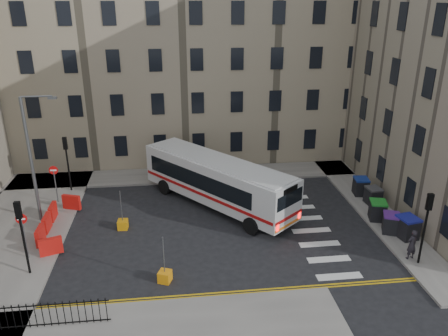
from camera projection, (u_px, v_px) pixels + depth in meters
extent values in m
plane|color=black|center=(245.00, 225.00, 27.80)|extent=(120.00, 120.00, 0.00)
cube|color=slate|center=(154.00, 176.00, 35.06)|extent=(36.00, 3.20, 0.15)
cube|color=slate|center=(355.00, 191.00, 32.45)|extent=(2.40, 26.00, 0.15)
cube|color=slate|center=(20.00, 229.00, 27.17)|extent=(6.00, 22.00, 0.15)
cube|color=gray|center=(140.00, 64.00, 38.40)|extent=(38.00, 10.50, 16.00)
cylinder|color=black|center=(423.00, 237.00, 23.01)|extent=(0.12, 0.12, 3.20)
cube|color=black|center=(430.00, 202.00, 22.26)|extent=(0.28, 0.22, 0.90)
cylinder|color=black|center=(69.00, 170.00, 31.85)|extent=(0.12, 0.12, 3.20)
cube|color=black|center=(65.00, 143.00, 31.09)|extent=(0.28, 0.22, 0.90)
cylinder|color=black|center=(25.00, 246.00, 22.15)|extent=(0.12, 0.12, 3.20)
cube|color=black|center=(18.00, 210.00, 21.40)|extent=(0.28, 0.22, 0.90)
cylinder|color=#595B5E|center=(31.00, 161.00, 26.70)|extent=(0.20, 0.20, 8.00)
cube|color=#595B5E|center=(20.00, 96.00, 25.20)|extent=(0.50, 0.22, 0.14)
cylinder|color=#595B5E|center=(56.00, 186.00, 30.09)|extent=(0.08, 0.08, 2.40)
cube|color=red|center=(53.00, 166.00, 29.54)|extent=(0.60, 0.04, 0.60)
cylinder|color=#595B5E|center=(25.00, 239.00, 23.63)|extent=(0.08, 0.08, 2.40)
cube|color=red|center=(20.00, 214.00, 23.08)|extent=(0.60, 0.04, 0.60)
cube|color=red|center=(40.00, 235.00, 25.30)|extent=(0.25, 1.25, 1.00)
cube|color=red|center=(47.00, 223.00, 26.69)|extent=(0.25, 1.25, 1.00)
cube|color=red|center=(53.00, 212.00, 28.07)|extent=(0.25, 1.25, 1.00)
cube|color=red|center=(72.00, 202.00, 29.37)|extent=(1.26, 0.66, 1.00)
cube|color=red|center=(51.00, 246.00, 24.20)|extent=(1.26, 0.66, 1.00)
cube|color=black|center=(15.00, 307.00, 18.53)|extent=(7.80, 0.04, 0.04)
cube|color=black|center=(19.00, 326.00, 18.91)|extent=(7.80, 0.04, 0.04)
cube|color=silver|center=(217.00, 180.00, 29.73)|extent=(9.79, 11.10, 2.75)
cube|color=black|center=(196.00, 180.00, 29.08)|extent=(6.18, 7.52, 1.10)
cube|color=black|center=(225.00, 169.00, 30.93)|extent=(6.18, 7.52, 1.10)
cube|color=black|center=(161.00, 155.00, 33.54)|extent=(1.91, 1.58, 1.21)
cube|color=black|center=(290.00, 199.00, 25.62)|extent=(1.91, 1.58, 0.88)
cube|color=#A10D0E|center=(202.00, 195.00, 29.04)|extent=(7.56, 9.21, 0.20)
cube|color=#A10D0E|center=(231.00, 183.00, 30.90)|extent=(7.56, 9.21, 0.20)
cube|color=#FF0C0C|center=(278.00, 228.00, 25.42)|extent=(0.22, 0.19, 0.44)
cube|color=#FF0C0C|center=(299.00, 215.00, 26.90)|extent=(0.22, 0.19, 0.44)
cylinder|color=black|center=(164.00, 187.00, 31.94)|extent=(0.94, 1.05, 1.10)
cylinder|color=black|center=(192.00, 177.00, 33.78)|extent=(0.94, 1.05, 1.10)
cylinder|color=black|center=(251.00, 226.00, 26.55)|extent=(0.94, 1.05, 1.10)
cylinder|color=black|center=(279.00, 211.00, 28.39)|extent=(0.94, 1.05, 1.10)
cube|color=black|center=(407.00, 228.00, 25.87)|extent=(1.20, 1.32, 1.21)
cube|color=navy|center=(409.00, 218.00, 25.62)|extent=(1.26, 1.38, 0.13)
cube|color=black|center=(391.00, 224.00, 26.49)|extent=(1.23, 1.30, 1.09)
cube|color=#4D1F76|center=(392.00, 215.00, 26.27)|extent=(1.29, 1.37, 0.11)
cube|color=black|center=(377.00, 211.00, 28.00)|extent=(1.20, 1.30, 1.14)
cube|color=#1A7622|center=(379.00, 202.00, 27.77)|extent=(1.26, 1.36, 0.12)
cube|color=black|center=(373.00, 196.00, 30.11)|extent=(0.98, 1.11, 1.08)
cube|color=#353537|center=(374.00, 189.00, 29.89)|extent=(1.03, 1.16, 0.11)
cube|color=black|center=(361.00, 187.00, 31.54)|extent=(1.07, 1.19, 1.13)
cube|color=navy|center=(362.00, 179.00, 31.31)|extent=(1.12, 1.25, 0.12)
imported|color=black|center=(412.00, 245.00, 23.67)|extent=(0.72, 0.56, 1.74)
cube|color=orange|center=(123.00, 224.00, 27.23)|extent=(0.64, 0.64, 0.60)
cube|color=orange|center=(165.00, 276.00, 22.19)|extent=(0.78, 0.78, 0.60)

